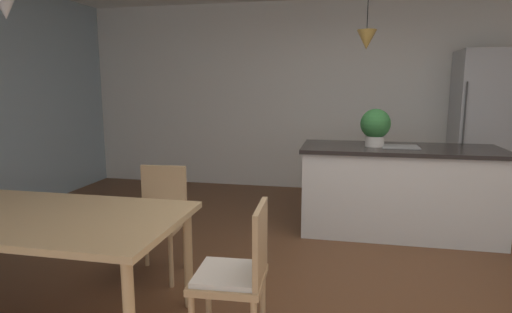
{
  "coord_description": "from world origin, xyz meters",
  "views": [
    {
      "loc": [
        -0.2,
        -2.93,
        1.51
      ],
      "look_at": [
        -0.94,
        0.6,
        0.9
      ],
      "focal_mm": 29.32,
      "sensor_mm": 36.0,
      "label": 1
    }
  ],
  "objects_px": {
    "refrigerator": "(481,128)",
    "potted_plant_on_island": "(375,126)",
    "kitchen_island": "(398,189)",
    "chair_kitchen_end": "(237,273)",
    "dining_table": "(38,225)",
    "chair_far_right": "(159,217)"
  },
  "relations": [
    {
      "from": "dining_table",
      "to": "potted_plant_on_island",
      "type": "relative_size",
      "value": 4.68
    },
    {
      "from": "chair_kitchen_end",
      "to": "refrigerator",
      "type": "xyz_separation_m",
      "value": [
        2.27,
        3.65,
        0.5
      ]
    },
    {
      "from": "kitchen_island",
      "to": "chair_kitchen_end",
      "type": "bearing_deg",
      "value": -116.64
    },
    {
      "from": "chair_kitchen_end",
      "to": "potted_plant_on_island",
      "type": "relative_size",
      "value": 2.27
    },
    {
      "from": "dining_table",
      "to": "kitchen_island",
      "type": "bearing_deg",
      "value": 43.27
    },
    {
      "from": "kitchen_island",
      "to": "potted_plant_on_island",
      "type": "bearing_deg",
      "value": 180.0
    },
    {
      "from": "chair_kitchen_end",
      "to": "potted_plant_on_island",
      "type": "xyz_separation_m",
      "value": [
        0.87,
        2.26,
        0.64
      ]
    },
    {
      "from": "chair_far_right",
      "to": "chair_kitchen_end",
      "type": "height_order",
      "value": "same"
    },
    {
      "from": "kitchen_island",
      "to": "potted_plant_on_island",
      "type": "distance_m",
      "value": 0.7
    },
    {
      "from": "dining_table",
      "to": "chair_kitchen_end",
      "type": "bearing_deg",
      "value": 0.12
    },
    {
      "from": "chair_kitchen_end",
      "to": "kitchen_island",
      "type": "relative_size",
      "value": 0.44
    },
    {
      "from": "potted_plant_on_island",
      "to": "refrigerator",
      "type": "bearing_deg",
      "value": 44.9
    },
    {
      "from": "refrigerator",
      "to": "potted_plant_on_island",
      "type": "xyz_separation_m",
      "value": [
        -1.4,
        -1.39,
        0.13
      ]
    },
    {
      "from": "chair_far_right",
      "to": "potted_plant_on_island",
      "type": "distance_m",
      "value": 2.33
    },
    {
      "from": "dining_table",
      "to": "potted_plant_on_island",
      "type": "xyz_separation_m",
      "value": [
        2.14,
        2.26,
        0.44
      ]
    },
    {
      "from": "potted_plant_on_island",
      "to": "dining_table",
      "type": "bearing_deg",
      "value": -133.46
    },
    {
      "from": "chair_kitchen_end",
      "to": "kitchen_island",
      "type": "height_order",
      "value": "kitchen_island"
    },
    {
      "from": "chair_kitchen_end",
      "to": "kitchen_island",
      "type": "xyz_separation_m",
      "value": [
        1.13,
        2.26,
        -0.01
      ]
    },
    {
      "from": "refrigerator",
      "to": "potted_plant_on_island",
      "type": "height_order",
      "value": "refrigerator"
    },
    {
      "from": "dining_table",
      "to": "potted_plant_on_island",
      "type": "height_order",
      "value": "potted_plant_on_island"
    },
    {
      "from": "refrigerator",
      "to": "potted_plant_on_island",
      "type": "distance_m",
      "value": 1.98
    },
    {
      "from": "chair_far_right",
      "to": "chair_kitchen_end",
      "type": "bearing_deg",
      "value": -44.37
    }
  ]
}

